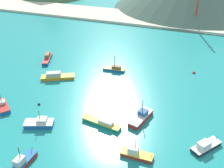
{
  "coord_description": "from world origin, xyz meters",
  "views": [
    {
      "loc": [
        21.45,
        -41.33,
        44.55
      ],
      "look_at": [
        -4.18,
        29.04,
        0.72
      ],
      "focal_mm": 43.2,
      "sensor_mm": 36.0,
      "label": 1
    }
  ],
  "objects_px": {
    "fishing_boat_2": "(136,154)",
    "fishing_boat_11": "(57,76)",
    "fishing_boat_0": "(102,123)",
    "fishing_boat_7": "(40,123)",
    "radio_tower": "(198,2)",
    "buoy_0": "(194,73)",
    "fishing_boat_5": "(206,146)",
    "fishing_boat_14": "(114,69)",
    "fishing_boat_8": "(22,162)",
    "fishing_boat_3": "(141,117)",
    "fishing_boat_9": "(47,58)",
    "buoy_1": "(39,104)",
    "fishing_boat_12": "(3,106)"
  },
  "relations": [
    {
      "from": "fishing_boat_12",
      "to": "buoy_1",
      "type": "distance_m",
      "value": 9.97
    },
    {
      "from": "fishing_boat_5",
      "to": "fishing_boat_9",
      "type": "height_order",
      "value": "fishing_boat_9"
    },
    {
      "from": "fishing_boat_2",
      "to": "fishing_boat_11",
      "type": "height_order",
      "value": "fishing_boat_2"
    },
    {
      "from": "fishing_boat_2",
      "to": "fishing_boat_3",
      "type": "bearing_deg",
      "value": 99.95
    },
    {
      "from": "fishing_boat_0",
      "to": "fishing_boat_2",
      "type": "relative_size",
      "value": 1.51
    },
    {
      "from": "fishing_boat_2",
      "to": "radio_tower",
      "type": "distance_m",
      "value": 97.67
    },
    {
      "from": "radio_tower",
      "to": "fishing_boat_7",
      "type": "bearing_deg",
      "value": -107.6
    },
    {
      "from": "fishing_boat_7",
      "to": "fishing_boat_12",
      "type": "bearing_deg",
      "value": 167.73
    },
    {
      "from": "fishing_boat_7",
      "to": "radio_tower",
      "type": "bearing_deg",
      "value": 72.4
    },
    {
      "from": "buoy_0",
      "to": "fishing_boat_5",
      "type": "bearing_deg",
      "value": -80.94
    },
    {
      "from": "fishing_boat_0",
      "to": "fishing_boat_12",
      "type": "distance_m",
      "value": 29.43
    },
    {
      "from": "buoy_0",
      "to": "fishing_boat_9",
      "type": "bearing_deg",
      "value": -171.04
    },
    {
      "from": "buoy_0",
      "to": "radio_tower",
      "type": "relative_size",
      "value": 0.04
    },
    {
      "from": "fishing_boat_0",
      "to": "fishing_boat_12",
      "type": "bearing_deg",
      "value": -174.79
    },
    {
      "from": "fishing_boat_3",
      "to": "buoy_1",
      "type": "relative_size",
      "value": 11.54
    },
    {
      "from": "buoy_0",
      "to": "buoy_1",
      "type": "relative_size",
      "value": 1.31
    },
    {
      "from": "fishing_boat_5",
      "to": "fishing_boat_7",
      "type": "height_order",
      "value": "fishing_boat_7"
    },
    {
      "from": "fishing_boat_7",
      "to": "fishing_boat_11",
      "type": "relative_size",
      "value": 0.71
    },
    {
      "from": "fishing_boat_8",
      "to": "buoy_1",
      "type": "bearing_deg",
      "value": 114.68
    },
    {
      "from": "fishing_boat_2",
      "to": "fishing_boat_12",
      "type": "bearing_deg",
      "value": 172.92
    },
    {
      "from": "fishing_boat_14",
      "to": "buoy_0",
      "type": "bearing_deg",
      "value": 16.42
    },
    {
      "from": "fishing_boat_5",
      "to": "radio_tower",
      "type": "height_order",
      "value": "radio_tower"
    },
    {
      "from": "fishing_boat_7",
      "to": "fishing_boat_9",
      "type": "distance_m",
      "value": 39.92
    },
    {
      "from": "fishing_boat_8",
      "to": "fishing_boat_11",
      "type": "bearing_deg",
      "value": 109.21
    },
    {
      "from": "fishing_boat_11",
      "to": "buoy_1",
      "type": "distance_m",
      "value": 15.82
    },
    {
      "from": "fishing_boat_5",
      "to": "fishing_boat_14",
      "type": "relative_size",
      "value": 1.0
    },
    {
      "from": "fishing_boat_8",
      "to": "fishing_boat_9",
      "type": "distance_m",
      "value": 53.21
    },
    {
      "from": "fishing_boat_12",
      "to": "fishing_boat_14",
      "type": "distance_m",
      "value": 39.26
    },
    {
      "from": "fishing_boat_12",
      "to": "fishing_boat_3",
      "type": "bearing_deg",
      "value": 12.13
    },
    {
      "from": "fishing_boat_7",
      "to": "fishing_boat_8",
      "type": "xyz_separation_m",
      "value": [
        4.07,
        -12.85,
        0.08
      ]
    },
    {
      "from": "fishing_boat_2",
      "to": "fishing_boat_12",
      "type": "height_order",
      "value": "fishing_boat_2"
    },
    {
      "from": "fishing_boat_3",
      "to": "fishing_boat_14",
      "type": "distance_m",
      "value": 29.13
    },
    {
      "from": "fishing_boat_8",
      "to": "buoy_0",
      "type": "distance_m",
      "value": 64.17
    },
    {
      "from": "buoy_1",
      "to": "fishing_boat_9",
      "type": "bearing_deg",
      "value": 117.03
    },
    {
      "from": "fishing_boat_14",
      "to": "radio_tower",
      "type": "relative_size",
      "value": 0.31
    },
    {
      "from": "fishing_boat_9",
      "to": "fishing_boat_8",
      "type": "bearing_deg",
      "value": -63.98
    },
    {
      "from": "fishing_boat_8",
      "to": "fishing_boat_9",
      "type": "xyz_separation_m",
      "value": [
        -23.34,
        47.82,
        0.01
      ]
    },
    {
      "from": "fishing_boat_11",
      "to": "buoy_1",
      "type": "relative_size",
      "value": 14.0
    },
    {
      "from": "fishing_boat_8",
      "to": "fishing_boat_14",
      "type": "height_order",
      "value": "fishing_boat_14"
    },
    {
      "from": "fishing_boat_9",
      "to": "radio_tower",
      "type": "xyz_separation_m",
      "value": [
        49.37,
        59.92,
        12.09
      ]
    },
    {
      "from": "fishing_boat_5",
      "to": "buoy_1",
      "type": "relative_size",
      "value": 9.72
    },
    {
      "from": "fishing_boat_2",
      "to": "radio_tower",
      "type": "bearing_deg",
      "value": 87.76
    },
    {
      "from": "fishing_boat_8",
      "to": "fishing_boat_14",
      "type": "bearing_deg",
      "value": 85.48
    },
    {
      "from": "fishing_boat_8",
      "to": "fishing_boat_2",
      "type": "bearing_deg",
      "value": 26.11
    },
    {
      "from": "fishing_boat_0",
      "to": "fishing_boat_7",
      "type": "distance_m",
      "value": 16.21
    },
    {
      "from": "fishing_boat_7",
      "to": "buoy_0",
      "type": "relative_size",
      "value": 7.58
    },
    {
      "from": "fishing_boat_12",
      "to": "fishing_boat_2",
      "type": "bearing_deg",
      "value": -7.08
    },
    {
      "from": "fishing_boat_3",
      "to": "radio_tower",
      "type": "bearing_deg",
      "value": 85.82
    },
    {
      "from": "fishing_boat_7",
      "to": "fishing_boat_5",
      "type": "bearing_deg",
      "value": 8.38
    },
    {
      "from": "fishing_boat_0",
      "to": "fishing_boat_11",
      "type": "distance_m",
      "value": 29.69
    }
  ]
}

